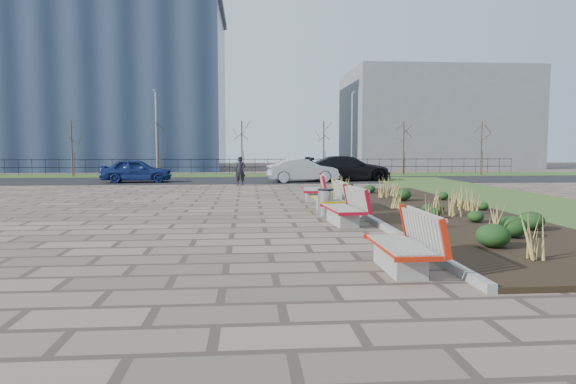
{
  "coord_description": "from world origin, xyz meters",
  "views": [
    {
      "loc": [
        0.39,
        -11.02,
        2.13
      ],
      "look_at": [
        1.5,
        3.0,
        0.9
      ],
      "focal_mm": 32.0,
      "sensor_mm": 36.0,
      "label": 1
    }
  ],
  "objects": [
    {
      "name": "litter_bin",
      "position": [
        2.82,
        4.76,
        0.41
      ],
      "size": [
        0.49,
        0.49,
        0.81
      ],
      "primitive_type": "cylinder",
      "color": "#B2B2B7",
      "rests_on": "ground"
    },
    {
      "name": "tree_a",
      "position": [
        -12.0,
        26.5,
        2.04
      ],
      "size": [
        1.4,
        1.4,
        4.0
      ],
      "primitive_type": null,
      "color": "#4C3D2D",
      "rests_on": "grass_verge_far"
    },
    {
      "name": "road",
      "position": [
        0.0,
        22.0,
        0.01
      ],
      "size": [
        80.0,
        7.0,
        0.02
      ],
      "primitive_type": "cube",
      "color": "black",
      "rests_on": "ground"
    },
    {
      "name": "building_glass",
      "position": [
        -22.0,
        40.0,
        7.5
      ],
      "size": [
        40.0,
        14.0,
        15.0
      ],
      "primitive_type": "cube",
      "color": "#192338",
      "rests_on": "ground"
    },
    {
      "name": "bench_a",
      "position": [
        3.0,
        -2.45,
        0.5
      ],
      "size": [
        0.9,
        2.1,
        1.0
      ],
      "primitive_type": null,
      "rotation": [
        0.0,
        0.0,
        0.0
      ],
      "color": "red",
      "rests_on": "ground"
    },
    {
      "name": "tree_c",
      "position": [
        0.0,
        26.5,
        2.04
      ],
      "size": [
        1.4,
        1.4,
        4.0
      ],
      "primitive_type": null,
      "color": "#4C3D2D",
      "rests_on": "grass_verge_far"
    },
    {
      "name": "tree_e",
      "position": [
        12.0,
        26.5,
        2.04
      ],
      "size": [
        1.4,
        1.4,
        4.0
      ],
      "primitive_type": null,
      "color": "#4C3D2D",
      "rests_on": "grass_verge_far"
    },
    {
      "name": "lamp_west",
      "position": [
        -6.0,
        26.0,
        3.04
      ],
      "size": [
        0.24,
        0.6,
        6.0
      ],
      "primitive_type": null,
      "color": "gray",
      "rests_on": "grass_verge_far"
    },
    {
      "name": "planting_curb",
      "position": [
        3.92,
        5.0,
        0.07
      ],
      "size": [
        0.16,
        18.0,
        0.15
      ],
      "primitive_type": "cube",
      "color": "gray",
      "rests_on": "ground"
    },
    {
      "name": "railing_fence",
      "position": [
        0.0,
        29.5,
        0.64
      ],
      "size": [
        44.0,
        0.1,
        1.2
      ],
      "primitive_type": null,
      "color": "black",
      "rests_on": "grass_verge_far"
    },
    {
      "name": "car_silver",
      "position": [
        3.75,
        20.02,
        0.73
      ],
      "size": [
        4.43,
        1.98,
        1.41
      ],
      "primitive_type": "imported",
      "rotation": [
        0.0,
        0.0,
        1.69
      ],
      "color": "#A5A9AD",
      "rests_on": "road"
    },
    {
      "name": "pedestrian",
      "position": [
        -0.0,
        17.54,
        0.81
      ],
      "size": [
        0.63,
        0.45,
        1.61
      ],
      "primitive_type": "imported",
      "rotation": [
        0.0,
        0.0,
        -0.11
      ],
      "color": "black",
      "rests_on": "ground"
    },
    {
      "name": "car_blue",
      "position": [
        -6.26,
        20.42,
        0.73
      ],
      "size": [
        4.28,
        2.02,
        1.42
      ],
      "primitive_type": "imported",
      "rotation": [
        0.0,
        0.0,
        1.66
      ],
      "color": "navy",
      "rests_on": "road"
    },
    {
      "name": "tree_f",
      "position": [
        18.0,
        26.5,
        2.04
      ],
      "size": [
        1.4,
        1.4,
        4.0
      ],
      "primitive_type": null,
      "color": "#4C3D2D",
      "rests_on": "grass_verge_far"
    },
    {
      "name": "planting_bed",
      "position": [
        6.25,
        5.0,
        0.05
      ],
      "size": [
        4.5,
        18.0,
        0.1
      ],
      "primitive_type": "cube",
      "color": "black",
      "rests_on": "ground"
    },
    {
      "name": "building_grey",
      "position": [
        20.0,
        42.0,
        5.0
      ],
      "size": [
        18.0,
        12.0,
        10.0
      ],
      "primitive_type": "cube",
      "color": "slate",
      "rests_on": "ground"
    },
    {
      "name": "tree_b",
      "position": [
        -6.0,
        26.5,
        2.04
      ],
      "size": [
        1.4,
        1.4,
        4.0
      ],
      "primitive_type": null,
      "color": "#4C3D2D",
      "rests_on": "grass_verge_far"
    },
    {
      "name": "bench_d",
      "position": [
        3.0,
        9.36,
        0.5
      ],
      "size": [
        1.07,
        2.17,
        1.0
      ],
      "primitive_type": null,
      "rotation": [
        0.0,
        0.0,
        -0.08
      ],
      "color": "#B00B21",
      "rests_on": "ground"
    },
    {
      "name": "car_black",
      "position": [
        6.8,
        21.16,
        0.8
      ],
      "size": [
        5.39,
        2.24,
        1.56
      ],
      "primitive_type": "imported",
      "rotation": [
        0.0,
        0.0,
        1.58
      ],
      "color": "black",
      "rests_on": "road"
    },
    {
      "name": "bench_b",
      "position": [
        3.0,
        2.89,
        0.5
      ],
      "size": [
        1.07,
        2.17,
        1.0
      ],
      "primitive_type": null,
      "rotation": [
        0.0,
        0.0,
        0.08
      ],
      "color": "#A90B21",
      "rests_on": "ground"
    },
    {
      "name": "grass_verge_near",
      "position": [
        11.0,
        5.0,
        0.02
      ],
      "size": [
        5.0,
        38.0,
        0.04
      ],
      "primitive_type": "cube",
      "color": "#33511E",
      "rests_on": "ground"
    },
    {
      "name": "tree_d",
      "position": [
        6.0,
        26.5,
        2.04
      ],
      "size": [
        1.4,
        1.4,
        4.0
      ],
      "primitive_type": null,
      "color": "#4C3D2D",
      "rests_on": "grass_verge_far"
    },
    {
      "name": "lamp_east",
      "position": [
        8.0,
        26.0,
        3.04
      ],
      "size": [
        0.24,
        0.6,
        6.0
      ],
      "primitive_type": null,
      "color": "gray",
      "rests_on": "grass_verge_far"
    },
    {
      "name": "ground",
      "position": [
        0.0,
        0.0,
        0.0
      ],
      "size": [
        120.0,
        120.0,
        0.0
      ],
      "primitive_type": "plane",
      "color": "#7A6254",
      "rests_on": "ground"
    },
    {
      "name": "bench_c",
      "position": [
        3.0,
        5.5,
        0.5
      ],
      "size": [
        0.93,
        2.11,
        1.0
      ],
      "primitive_type": null,
      "rotation": [
        0.0,
        0.0,
        0.01
      ],
      "color": "#CEC30A",
      "rests_on": "ground"
    },
    {
      "name": "grass_verge_far",
      "position": [
        0.0,
        28.0,
        0.02
      ],
      "size": [
        80.0,
        5.0,
        0.04
      ],
      "primitive_type": "cube",
      "color": "#33511E",
      "rests_on": "ground"
    }
  ]
}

